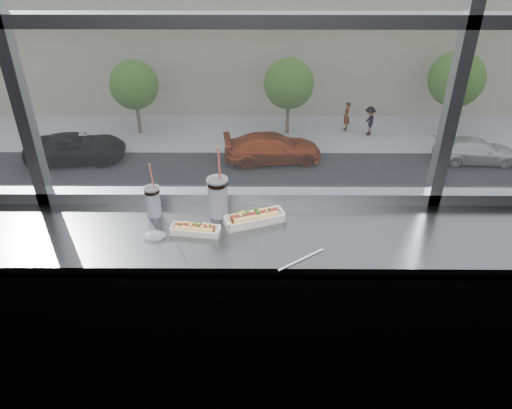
{
  "coord_description": "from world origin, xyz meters",
  "views": [
    {
      "loc": [
        0.11,
        -0.7,
        2.46
      ],
      "look_at": [
        0.09,
        1.23,
        1.25
      ],
      "focal_mm": 35.0,
      "sensor_mm": 36.0,
      "label": 1
    }
  ],
  "objects_px": {
    "tree_center": "(289,84)",
    "tree_right": "(456,79)",
    "hotdog_tray_left": "(195,229)",
    "car_near_b": "(75,219)",
    "soda_cup_left": "(153,200)",
    "car_near_d": "(395,224)",
    "hotdog_tray_right": "(255,217)",
    "soda_cup_right": "(218,195)",
    "car_far_a": "(75,144)",
    "loose_straw": "(301,260)",
    "car_far_c": "(477,147)",
    "pedestrian_c": "(347,114)",
    "car_near_c": "(248,223)",
    "tree_left": "(134,85)",
    "pedestrian_d": "(370,118)",
    "wrapper": "(154,235)",
    "car_far_b": "(273,144)"
  },
  "relations": [
    {
      "from": "tree_center",
      "to": "tree_right",
      "type": "distance_m",
      "value": 10.33
    },
    {
      "from": "hotdog_tray_left",
      "to": "car_near_b",
      "type": "distance_m",
      "value": 21.11
    },
    {
      "from": "hotdog_tray_left",
      "to": "tree_center",
      "type": "bearing_deg",
      "value": 93.42
    },
    {
      "from": "soda_cup_left",
      "to": "car_near_d",
      "type": "distance_m",
      "value": 20.66
    },
    {
      "from": "hotdog_tray_right",
      "to": "soda_cup_right",
      "type": "height_order",
      "value": "soda_cup_right"
    },
    {
      "from": "car_far_a",
      "to": "tree_right",
      "type": "relative_size",
      "value": 1.16
    },
    {
      "from": "car_near_d",
      "to": "tree_right",
      "type": "distance_m",
      "value": 13.74
    },
    {
      "from": "loose_straw",
      "to": "car_near_b",
      "type": "bearing_deg",
      "value": 80.47
    },
    {
      "from": "car_far_c",
      "to": "pedestrian_c",
      "type": "bearing_deg",
      "value": 58.68
    },
    {
      "from": "tree_right",
      "to": "car_near_c",
      "type": "bearing_deg",
      "value": -136.49
    },
    {
      "from": "hotdog_tray_right",
      "to": "pedestrian_c",
      "type": "bearing_deg",
      "value": 59.21
    },
    {
      "from": "soda_cup_left",
      "to": "car_far_a",
      "type": "relative_size",
      "value": 0.05
    },
    {
      "from": "loose_straw",
      "to": "car_far_a",
      "type": "height_order",
      "value": "loose_straw"
    },
    {
      "from": "tree_left",
      "to": "hotdog_tray_left",
      "type": "bearing_deg",
      "value": -75.13
    },
    {
      "from": "pedestrian_d",
      "to": "pedestrian_c",
      "type": "xyz_separation_m",
      "value": [
        -1.38,
        0.72,
        0.02
      ]
    },
    {
      "from": "soda_cup_left",
      "to": "car_near_b",
      "type": "bearing_deg",
      "value": 115.16
    },
    {
      "from": "hotdog_tray_right",
      "to": "loose_straw",
      "type": "relative_size",
      "value": 1.22
    },
    {
      "from": "wrapper",
      "to": "car_near_d",
      "type": "distance_m",
      "value": 20.76
    },
    {
      "from": "car_near_b",
      "to": "car_near_d",
      "type": "bearing_deg",
      "value": -87.94
    },
    {
      "from": "wrapper",
      "to": "soda_cup_right",
      "type": "bearing_deg",
      "value": 34.74
    },
    {
      "from": "car_far_a",
      "to": "tree_right",
      "type": "distance_m",
      "value": 23.31
    },
    {
      "from": "car_far_a",
      "to": "pedestrian_d",
      "type": "distance_m",
      "value": 18.14
    },
    {
      "from": "soda_cup_right",
      "to": "car_near_d",
      "type": "relative_size",
      "value": 0.06
    },
    {
      "from": "car_far_a",
      "to": "pedestrian_c",
      "type": "relative_size",
      "value": 2.72
    },
    {
      "from": "car_far_b",
      "to": "car_near_d",
      "type": "distance_m",
      "value": 9.55
    },
    {
      "from": "car_near_d",
      "to": "tree_center",
      "type": "xyz_separation_m",
      "value": [
        -4.17,
        12.0,
        2.3
      ]
    },
    {
      "from": "hotdog_tray_right",
      "to": "car_far_a",
      "type": "bearing_deg",
      "value": 94.24
    },
    {
      "from": "hotdog_tray_left",
      "to": "wrapper",
      "type": "relative_size",
      "value": 2.3
    },
    {
      "from": "loose_straw",
      "to": "wrapper",
      "type": "xyz_separation_m",
      "value": [
        -0.67,
        0.16,
        0.01
      ]
    },
    {
      "from": "loose_straw",
      "to": "car_near_c",
      "type": "bearing_deg",
      "value": 56.11
    },
    {
      "from": "hotdog_tray_left",
      "to": "loose_straw",
      "type": "relative_size",
      "value": 0.96
    },
    {
      "from": "hotdog_tray_right",
      "to": "soda_cup_right",
      "type": "relative_size",
      "value": 0.79
    },
    {
      "from": "hotdog_tray_left",
      "to": "car_near_c",
      "type": "xyz_separation_m",
      "value": [
        -0.18,
        16.29,
        -11.09
      ]
    },
    {
      "from": "pedestrian_c",
      "to": "tree_center",
      "type": "relative_size",
      "value": 0.47
    },
    {
      "from": "car_near_b",
      "to": "car_far_a",
      "type": "relative_size",
      "value": 1.1
    },
    {
      "from": "car_near_b",
      "to": "car_near_d",
      "type": "distance_m",
      "value": 14.1
    },
    {
      "from": "car_far_a",
      "to": "tree_center",
      "type": "xyz_separation_m",
      "value": [
        12.49,
        4.0,
        2.25
      ]
    },
    {
      "from": "car_far_b",
      "to": "tree_right",
      "type": "relative_size",
      "value": 1.2
    },
    {
      "from": "car_far_a",
      "to": "car_near_c",
      "type": "bearing_deg",
      "value": -136.09
    },
    {
      "from": "car_far_b",
      "to": "car_near_d",
      "type": "xyz_separation_m",
      "value": [
        5.21,
        -8.0,
        -0.09
      ]
    },
    {
      "from": "car_near_d",
      "to": "car_far_c",
      "type": "relative_size",
      "value": 1.08
    },
    {
      "from": "hotdog_tray_right",
      "to": "car_far_b",
      "type": "bearing_deg",
      "value": 68.59
    },
    {
      "from": "soda_cup_left",
      "to": "pedestrian_d",
      "type": "height_order",
      "value": "soda_cup_left"
    },
    {
      "from": "car_near_c",
      "to": "car_near_b",
      "type": "relative_size",
      "value": 0.85
    },
    {
      "from": "loose_straw",
      "to": "tree_right",
      "type": "relative_size",
      "value": 0.05
    },
    {
      "from": "car_near_c",
      "to": "car_near_d",
      "type": "relative_size",
      "value": 0.98
    },
    {
      "from": "hotdog_tray_right",
      "to": "car_far_a",
      "type": "height_order",
      "value": "hotdog_tray_right"
    },
    {
      "from": "loose_straw",
      "to": "car_near_d",
      "type": "height_order",
      "value": "loose_straw"
    },
    {
      "from": "tree_left",
      "to": "tree_right",
      "type": "xyz_separation_m",
      "value": [
        19.97,
        0.0,
        0.41
      ]
    },
    {
      "from": "hotdog_tray_left",
      "to": "tree_left",
      "type": "xyz_separation_m",
      "value": [
        -7.51,
        28.29,
        -8.87
      ]
    }
  ]
}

